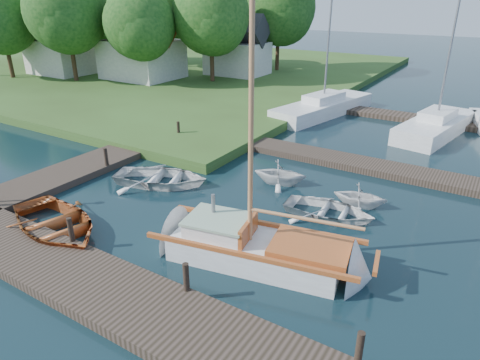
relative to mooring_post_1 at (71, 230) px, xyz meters
The scene contains 29 objects.
ground 5.87m from the mooring_post_1, 59.04° to the left, with size 160.00×160.00×0.00m, color black.
near_dock 3.21m from the mooring_post_1, 18.43° to the right, with size 18.00×2.20×0.30m, color black.
left_dock 8.62m from the mooring_post_1, 125.54° to the left, with size 2.20×18.00×0.30m, color black.
far_dock 12.55m from the mooring_post_1, 66.50° to the left, with size 14.00×1.60×0.30m, color black.
shore 36.80m from the mooring_post_1, 132.80° to the left, with size 50.00×40.00×0.50m, color #334D1D.
mooring_post_1 is the anchor object (origin of this frame).
mooring_post_2 4.50m from the mooring_post_1, ahead, with size 0.16×0.16×0.80m, color black.
mooring_post_3 9.00m from the mooring_post_1, ahead, with size 0.16×0.16×0.80m, color black.
mooring_post_4 6.40m from the mooring_post_1, 128.66° to the left, with size 0.16×0.16×0.80m, color black.
mooring_post_5 10.77m from the mooring_post_1, 111.80° to the left, with size 0.16×0.16×0.80m, color black.
sailboat 5.87m from the mooring_post_1, 25.59° to the left, with size 7.39×3.26×9.83m.
dinghy 1.38m from the mooring_post_1, 165.73° to the left, with size 3.14×4.40×0.91m, color #994418.
tender_a 5.32m from the mooring_post_1, 101.09° to the left, with size 2.80×3.92×0.81m, color silver.
tender_b 8.49m from the mooring_post_1, 68.08° to the left, with size 1.88×2.17×1.14m, color silver.
tender_c 8.64m from the mooring_post_1, 46.26° to the left, with size 2.29×3.21×0.67m, color silver.
tender_d 10.11m from the mooring_post_1, 48.93° to the left, with size 1.67×1.93×1.02m, color silver.
marina_boat_0 19.37m from the mooring_post_1, 88.62° to the left, with size 4.00×8.92×11.96m.
marina_boat_2 20.08m from the mooring_post_1, 68.15° to the left, with size 3.47×7.47×10.93m.
house_a 27.11m from the mooring_post_1, 128.99° to the left, with size 6.30×5.00×6.29m.
house_b 31.47m from the mooring_post_1, 142.77° to the left, with size 5.77×4.50×5.79m.
house_c 29.22m from the mooring_post_1, 112.17° to the left, with size 5.25×4.00×5.28m.
tree_0 31.28m from the mooring_post_1, 150.86° to the left, with size 6.12×6.07×8.28m.
tree_1 27.58m from the mooring_post_1, 140.92° to the left, with size 6.70×6.70×9.20m.
tree_2 24.67m from the mooring_post_1, 128.21° to the left, with size 5.83×5.75×7.82m.
tree_3 26.05m from the mooring_post_1, 115.51° to the left, with size 6.41×6.38×8.74m.
tree_4 33.54m from the mooring_post_1, 125.08° to the left, with size 7.01×7.01×9.66m.
tree_5 37.13m from the mooring_post_1, 137.14° to the left, with size 6.00×5.94×8.10m.
tree_6 39.45m from the mooring_post_1, 147.47° to the left, with size 6.24×6.20×8.46m.
tree_7 32.79m from the mooring_post_1, 106.16° to the left, with size 6.83×6.83×9.38m.
Camera 1 is at (7.43, -11.90, 7.34)m, focal length 32.00 mm.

